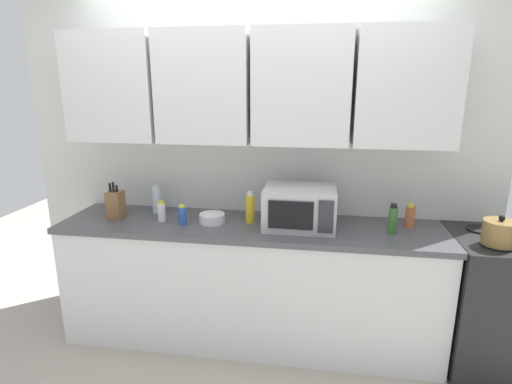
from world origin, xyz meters
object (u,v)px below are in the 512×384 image
(stove_range, at_px, (506,303))
(microwave, at_px, (300,207))
(bottle_white_jar, at_px, (162,212))
(bottle_spice_jar, at_px, (410,216))
(bottle_green_oil, at_px, (393,219))
(bottle_yellow_mustard, at_px, (250,208))
(knife_block, at_px, (116,204))
(kettle, at_px, (500,233))
(bowl_ceramic_small, at_px, (212,218))
(bottle_clear_tall, at_px, (157,199))
(bottle_blue_cleaner, at_px, (182,215))

(stove_range, bearing_deg, microwave, 179.38)
(stove_range, xyz_separation_m, bottle_white_jar, (-2.35, -0.02, 0.52))
(bottle_spice_jar, bearing_deg, bottle_green_oil, -134.61)
(stove_range, relative_size, bottle_yellow_mustard, 4.04)
(stove_range, distance_m, microwave, 1.50)
(bottle_yellow_mustard, bearing_deg, bottle_green_oil, -3.89)
(stove_range, height_order, microwave, microwave)
(bottle_spice_jar, bearing_deg, knife_block, -176.38)
(microwave, distance_m, bottle_green_oil, 0.61)
(kettle, xyz_separation_m, bowl_ceramic_small, (-1.82, 0.14, -0.05))
(stove_range, bearing_deg, bottle_clear_tall, 175.99)
(bottle_blue_cleaner, relative_size, bottle_white_jar, 0.95)
(bottle_blue_cleaner, distance_m, bottle_white_jar, 0.17)
(knife_block, distance_m, bottle_yellow_mustard, 0.98)
(stove_range, bearing_deg, bottle_yellow_mustard, 178.18)
(kettle, bearing_deg, microwave, 172.68)
(bottle_yellow_mustard, height_order, bottle_white_jar, bottle_yellow_mustard)
(bottle_yellow_mustard, relative_size, bottle_clear_tall, 1.04)
(bottle_white_jar, bearing_deg, stove_range, 0.40)
(bottle_blue_cleaner, bearing_deg, bottle_clear_tall, 140.59)
(bowl_ceramic_small, bearing_deg, bottle_blue_cleaner, -162.55)
(bottle_spice_jar, height_order, bowl_ceramic_small, bottle_spice_jar)
(bottle_spice_jar, bearing_deg, microwave, -171.30)
(bottle_blue_cleaner, bearing_deg, bottle_green_oil, 1.87)
(bottle_blue_cleaner, bearing_deg, stove_range, 1.49)
(stove_range, xyz_separation_m, kettle, (-0.17, -0.14, 0.54))
(bottle_yellow_mustard, height_order, bottle_green_oil, bottle_yellow_mustard)
(microwave, relative_size, bottle_blue_cleaner, 3.43)
(bottle_green_oil, distance_m, bowl_ceramic_small, 1.22)
(microwave, height_order, bottle_clear_tall, microwave)
(knife_block, height_order, bottle_green_oil, knife_block)
(kettle, distance_m, bottle_green_oil, 0.61)
(bottle_blue_cleaner, xyz_separation_m, bowl_ceramic_small, (0.20, 0.06, -0.03))
(bottle_clear_tall, relative_size, bottle_white_jar, 1.48)
(bottle_spice_jar, distance_m, bottle_white_jar, 1.73)
(bottle_green_oil, bearing_deg, knife_block, 179.78)
(bottle_white_jar, height_order, bottle_green_oil, bottle_green_oil)
(microwave, height_order, bottle_green_oil, microwave)
(bottle_green_oil, bearing_deg, bottle_spice_jar, 45.39)
(bottle_green_oil, bearing_deg, stove_range, 0.78)
(stove_range, xyz_separation_m, bowl_ceramic_small, (-1.99, 0.00, 0.48))
(bottle_spice_jar, relative_size, bowl_ceramic_small, 0.95)
(bottle_blue_cleaner, height_order, bottle_white_jar, bottle_white_jar)
(knife_block, xyz_separation_m, bottle_green_oil, (1.94, -0.01, -0.01))
(bottle_spice_jar, bearing_deg, bottle_clear_tall, 178.62)
(microwave, height_order, bottle_white_jar, microwave)
(bottle_yellow_mustard, relative_size, bottle_green_oil, 1.13)
(bottle_blue_cleaner, bearing_deg, bottle_white_jar, 166.53)
(bottle_yellow_mustard, relative_size, bottle_blue_cleaner, 1.61)
(bottle_yellow_mustard, bearing_deg, stove_range, -1.82)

